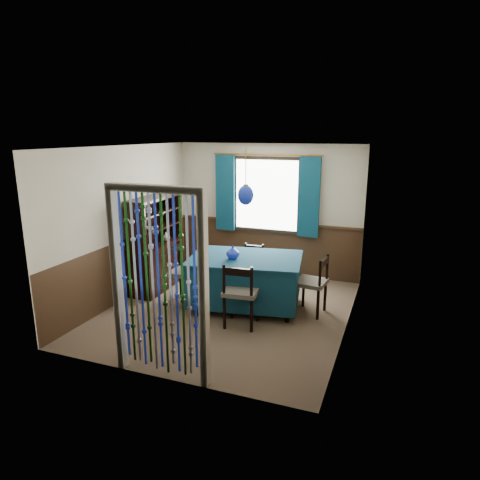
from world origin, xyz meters
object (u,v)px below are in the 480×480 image
at_px(dining_table, 245,279).
at_px(pendant_lamp, 246,195).
at_px(bowl_shelf, 149,228).
at_px(chair_right, 313,283).
at_px(vase_table, 233,253).
at_px(vase_sideboard, 166,236).
at_px(chair_far, 252,266).
at_px(chair_near, 241,293).
at_px(sideboard, 156,257).
at_px(chair_left, 184,272).

xyz_separation_m(dining_table, pendant_lamp, (-0.00, -0.00, 1.32)).
height_order(dining_table, bowl_shelf, bowl_shelf).
bearing_deg(dining_table, chair_right, -2.18).
distance_m(dining_table, bowl_shelf, 1.84).
bearing_deg(vase_table, vase_sideboard, 156.85).
xyz_separation_m(pendant_lamp, bowl_shelf, (-1.71, 0.00, -0.65)).
bearing_deg(chair_far, pendant_lamp, 100.46).
relative_size(pendant_lamp, bowl_shelf, 4.21).
xyz_separation_m(chair_near, pendant_lamp, (-0.17, 0.66, 1.29)).
distance_m(chair_far, bowl_shelf, 1.87).
bearing_deg(sideboard, chair_right, -4.25).
relative_size(chair_right, pendant_lamp, 1.07).
bearing_deg(chair_near, chair_far, 97.67).
height_order(dining_table, chair_left, chair_left).
bearing_deg(chair_far, chair_near, 101.56).
distance_m(chair_left, bowl_shelf, 0.98).
distance_m(chair_near, chair_left, 1.26).
bearing_deg(chair_far, sideboard, 15.51).
height_order(chair_right, sideboard, sideboard).
relative_size(chair_near, chair_right, 1.04).
xyz_separation_m(sideboard, bowl_shelf, (0.06, -0.26, 0.57)).
relative_size(chair_far, vase_table, 4.20).
height_order(bowl_shelf, vase_sideboard, bowl_shelf).
height_order(vase_table, vase_sideboard, vase_table).
bearing_deg(vase_sideboard, sideboard, -103.27).
bearing_deg(vase_table, dining_table, 43.49).
xyz_separation_m(chair_left, sideboard, (-0.79, 0.44, 0.06)).
distance_m(chair_far, chair_right, 1.35).
bearing_deg(dining_table, pendant_lamp, -121.81).
height_order(chair_far, sideboard, sideboard).
xyz_separation_m(chair_near, chair_right, (0.86, 0.81, -0.02)).
bearing_deg(dining_table, chair_left, 179.85).
bearing_deg(pendant_lamp, sideboard, 171.43).
xyz_separation_m(chair_left, chair_right, (2.02, 0.31, -0.03)).
bearing_deg(chair_far, chair_left, 47.10).
bearing_deg(dining_table, vase_table, -146.52).
height_order(chair_near, chair_far, chair_near).
bearing_deg(chair_right, chair_left, 105.10).
distance_m(chair_near, vase_table, 0.74).
xyz_separation_m(dining_table, chair_left, (-0.98, -0.17, 0.04)).
distance_m(dining_table, sideboard, 1.79).
height_order(sideboard, pendant_lamp, pendant_lamp).
bearing_deg(pendant_lamp, chair_far, 102.13).
xyz_separation_m(chair_far, chair_right, (1.20, -0.62, 0.06)).
bearing_deg(sideboard, dining_table, -10.28).
bearing_deg(chair_left, pendant_lamp, 94.46).
height_order(dining_table, chair_far, dining_table).
bearing_deg(vase_sideboard, dining_table, -16.92).
relative_size(dining_table, bowl_shelf, 9.24).
distance_m(chair_far, sideboard, 1.69).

